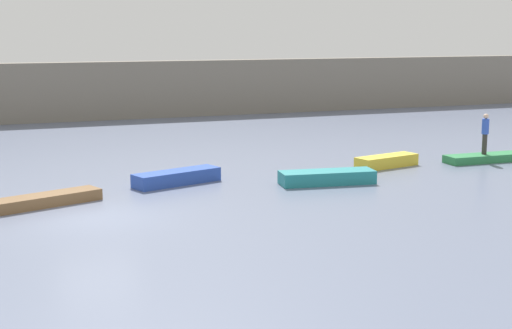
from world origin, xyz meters
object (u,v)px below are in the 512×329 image
at_px(rowboat_blue, 177,177).
at_px(rowboat_green, 484,158).
at_px(person_blue_shirt, 485,132).
at_px(rowboat_brown, 48,200).
at_px(rowboat_teal, 327,177).
at_px(rowboat_yellow, 387,161).

bearing_deg(rowboat_blue, rowboat_green, -18.46).
distance_m(rowboat_blue, person_blue_shirt, 14.31).
height_order(rowboat_brown, rowboat_green, rowboat_brown).
bearing_deg(rowboat_teal, person_blue_shirt, 19.65).
bearing_deg(rowboat_teal, rowboat_green, 19.65).
bearing_deg(rowboat_green, rowboat_blue, -179.68).
relative_size(rowboat_teal, rowboat_green, 0.99).
bearing_deg(rowboat_yellow, person_blue_shirt, -19.12).
xyz_separation_m(rowboat_brown, person_blue_shirt, (19.31, 1.76, 1.19)).
distance_m(rowboat_brown, rowboat_blue, 5.39).
bearing_deg(rowboat_blue, rowboat_teal, -38.23).
relative_size(rowboat_brown, rowboat_yellow, 1.23).
xyz_separation_m(rowboat_green, person_blue_shirt, (0.00, 0.00, 1.20)).
bearing_deg(rowboat_teal, rowboat_blue, 167.23).
height_order(rowboat_teal, rowboat_yellow, rowboat_teal).
height_order(rowboat_blue, rowboat_teal, rowboat_blue).
distance_m(rowboat_blue, rowboat_teal, 5.83).
bearing_deg(rowboat_green, rowboat_teal, -167.02).
relative_size(rowboat_blue, rowboat_yellow, 1.18).
height_order(rowboat_blue, person_blue_shirt, person_blue_shirt).
distance_m(rowboat_blue, rowboat_green, 14.26).
relative_size(rowboat_brown, rowboat_teal, 1.00).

